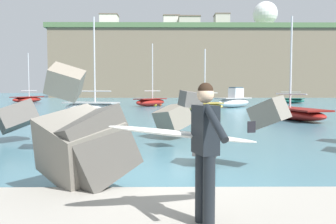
{
  "coord_description": "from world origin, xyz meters",
  "views": [
    {
      "loc": [
        0.36,
        -7.71,
        1.93
      ],
      "look_at": [
        0.43,
        0.5,
        1.4
      ],
      "focal_mm": 36.97,
      "sensor_mm": 36.0,
      "label": 1
    }
  ],
  "objects": [
    {
      "name": "station_building_west",
      "position": [
        7.11,
        91.93,
        20.34
      ],
      "size": [
        6.1,
        7.85,
        4.12
      ],
      "color": "#B2ADA3",
      "rests_on": "headland_bluff"
    },
    {
      "name": "boat_near_left",
      "position": [
        18.18,
        42.09,
        0.44
      ],
      "size": [
        4.95,
        4.35,
        7.3
      ],
      "color": "#1E6656",
      "rests_on": "ground"
    },
    {
      "name": "boat_near_centre",
      "position": [
        8.7,
        14.57,
        0.44
      ],
      "size": [
        2.91,
        6.61,
        6.72
      ],
      "color": "maroon",
      "rests_on": "ground"
    },
    {
      "name": "surfer_with_board",
      "position": [
        0.79,
        -3.41,
        1.28
      ],
      "size": [
        2.1,
        1.41,
        1.78
      ],
      "color": "black",
      "rests_on": "walkway_path"
    },
    {
      "name": "station_building_annex",
      "position": [
        2.21,
        97.32,
        21.05
      ],
      "size": [
        4.96,
        7.11,
        5.54
      ],
      "color": "silver",
      "rests_on": "headland_bluff"
    },
    {
      "name": "mooring_buoy_inner",
      "position": [
        -0.28,
        33.66,
        0.22
      ],
      "size": [
        0.44,
        0.44,
        0.44
      ],
      "color": "#E54C1E",
      "rests_on": "ground"
    },
    {
      "name": "boat_mid_left",
      "position": [
        -1.36,
        33.02,
        0.53
      ],
      "size": [
        4.25,
        4.69,
        7.36
      ],
      "color": "maroon",
      "rests_on": "ground"
    },
    {
      "name": "boat_mid_centre",
      "position": [
        3.75,
        24.54,
        0.44
      ],
      "size": [
        4.34,
        2.5,
        5.72
      ],
      "color": "#EAC64C",
      "rests_on": "ground"
    },
    {
      "name": "boat_near_right",
      "position": [
        -5.67,
        20.4,
        0.55
      ],
      "size": [
        5.14,
        3.15,
        7.75
      ],
      "color": "white",
      "rests_on": "ground"
    },
    {
      "name": "station_building_east",
      "position": [
        -16.62,
        98.81,
        21.48
      ],
      "size": [
        5.53,
        4.7,
        6.41
      ],
      "color": "silver",
      "rests_on": "headland_bluff"
    },
    {
      "name": "headland_bluff",
      "position": [
        8.19,
        99.26,
        9.15
      ],
      "size": [
        74.51,
        44.75,
        18.26
      ],
      "color": "#756651",
      "rests_on": "ground"
    },
    {
      "name": "mooring_buoy_middle",
      "position": [
        -0.84,
        32.8,
        0.22
      ],
      "size": [
        0.44,
        0.44,
        0.44
      ],
      "color": "yellow",
      "rests_on": "ground"
    },
    {
      "name": "boat_mid_right",
      "position": [
        -20.45,
        44.56,
        0.52
      ],
      "size": [
        3.96,
        5.92,
        7.51
      ],
      "color": "maroon",
      "rests_on": "ground"
    },
    {
      "name": "radar_dome",
      "position": [
        29.9,
        95.59,
        23.67
      ],
      "size": [
        7.16,
        7.16,
        9.65
      ],
      "color": "silver",
      "rests_on": "headland_bluff"
    },
    {
      "name": "breakwater_jetty",
      "position": [
        -1.07,
        1.73,
        1.26
      ],
      "size": [
        32.21,
        9.03,
        2.78
      ],
      "color": "#3D3A38",
      "rests_on": "ground"
    },
    {
      "name": "boat_far_right",
      "position": [
        7.94,
        30.23,
        0.73
      ],
      "size": [
        5.04,
        5.05,
        2.23
      ],
      "color": "white",
      "rests_on": "ground"
    },
    {
      "name": "ground_plane",
      "position": [
        0.0,
        0.0,
        0.0
      ],
      "size": [
        400.0,
        400.0,
        0.0
      ],
      "primitive_type": "plane",
      "color": "#42707F"
    },
    {
      "name": "station_building_central",
      "position": [
        16.6,
        92.85,
        20.93
      ],
      "size": [
        4.27,
        4.79,
        5.3
      ],
      "color": "#B2ADA3",
      "rests_on": "headland_bluff"
    }
  ]
}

